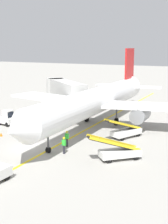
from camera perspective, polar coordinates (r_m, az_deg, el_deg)
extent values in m
plane|color=#9E9B93|center=(32.87, -9.89, -6.46)|extent=(300.00, 300.00, 0.00)
cube|color=yellow|center=(35.70, -2.49, -4.81)|extent=(5.66, 79.84, 0.01)
cylinder|color=white|center=(40.10, 2.13, 2.09)|extent=(5.30, 30.15, 3.30)
cone|color=white|center=(26.41, -12.22, -3.27)|extent=(3.39, 2.61, 3.23)
cone|color=white|center=(55.31, 9.02, 5.04)|extent=(3.32, 3.00, 3.14)
cube|color=white|center=(39.27, 13.07, 0.99)|extent=(13.71, 7.78, 0.36)
cylinder|color=gray|center=(38.90, 10.32, -0.50)|extent=(2.11, 3.32, 1.90)
cube|color=white|center=(44.93, -5.88, 2.56)|extent=(13.49, 6.20, 0.36)
cylinder|color=gray|center=(43.42, -4.70, 0.93)|extent=(2.11, 3.32, 1.90)
cube|color=red|center=(52.72, 8.38, 8.72)|extent=(0.55, 4.01, 5.20)
cube|color=white|center=(51.82, 11.30, 4.51)|extent=(5.54, 3.22, 0.24)
cube|color=white|center=(53.63, 5.07, 4.93)|extent=(5.35, 2.57, 0.24)
cylinder|color=#4C4C51|center=(30.61, -6.65, -4.68)|extent=(0.20, 0.20, 3.12)
cylinder|color=black|center=(30.99, -6.59, -6.95)|extent=(0.39, 0.58, 0.56)
cylinder|color=#4C4C51|center=(41.48, 6.00, -0.30)|extent=(0.20, 0.20, 3.12)
cylinder|color=black|center=(41.72, 5.97, -1.75)|extent=(0.41, 0.98, 0.96)
cylinder|color=#4C4C51|center=(43.13, 0.50, 0.23)|extent=(0.20, 0.20, 3.12)
cylinder|color=black|center=(43.36, 0.50, -1.17)|extent=(0.41, 0.98, 0.96)
cube|color=black|center=(27.88, -9.73, -1.64)|extent=(2.87, 1.19, 0.60)
cube|color=beige|center=(50.63, -3.33, 4.27)|extent=(11.09, 9.39, 2.50)
cylinder|color=beige|center=(56.00, -5.27, 4.96)|extent=(3.20, 3.20, 2.50)
cylinder|color=#59595B|center=(49.33, -2.61, 1.23)|extent=(0.56, 0.56, 2.35)
cube|color=#333338|center=(49.51, -2.60, 0.17)|extent=(1.80, 1.40, 0.50)
cylinder|color=black|center=(25.44, -14.02, -11.46)|extent=(0.22, 0.60, 0.60)
cube|color=silver|center=(40.51, -9.44, -2.01)|extent=(1.37, 2.44, 0.70)
cube|color=silver|center=(40.00, -9.87, -0.88)|extent=(1.07, 1.11, 1.10)
cube|color=black|center=(39.62, -10.36, -1.02)|extent=(0.98, 0.11, 0.77)
cylinder|color=black|center=(39.63, -9.60, -2.85)|extent=(0.24, 0.61, 0.60)
cylinder|color=black|center=(40.34, -10.79, -2.63)|extent=(0.24, 0.61, 0.60)
cylinder|color=black|center=(40.87, -8.06, -2.35)|extent=(0.24, 0.61, 0.60)
cylinder|color=black|center=(41.56, -9.25, -2.15)|extent=(0.24, 0.61, 0.60)
cube|color=silver|center=(42.75, -14.14, -1.49)|extent=(2.54, 1.58, 0.70)
cube|color=silver|center=(42.24, -13.84, -0.38)|extent=(1.20, 1.16, 1.10)
cube|color=black|center=(41.85, -13.39, -0.47)|extent=(0.20, 0.98, 0.77)
cylinder|color=black|center=(42.54, -12.82, -1.97)|extent=(0.62, 0.29, 0.60)
cylinder|color=black|center=(41.86, -13.97, -2.25)|extent=(0.62, 0.29, 0.60)
cylinder|color=black|center=(43.80, -14.25, -1.65)|extent=(0.62, 0.29, 0.60)
cube|color=silver|center=(29.13, 6.59, -7.52)|extent=(3.71, 3.79, 0.60)
cylinder|color=black|center=(28.20, 4.58, -8.78)|extent=(0.57, 0.59, 0.60)
cylinder|color=black|center=(29.32, 3.67, -7.96)|extent=(0.57, 0.59, 0.60)
cylinder|color=black|center=(29.22, 9.50, -8.17)|extent=(0.57, 0.59, 0.60)
cylinder|color=black|center=(30.30, 8.43, -7.40)|extent=(0.57, 0.59, 0.60)
cube|color=black|center=(28.61, 5.53, -5.84)|extent=(4.10, 4.24, 1.76)
cube|color=yellow|center=(28.18, 5.88, -5.87)|extent=(3.52, 3.69, 1.84)
cube|color=yellow|center=(28.97, 5.20, -5.36)|extent=(3.52, 3.69, 1.84)
cube|color=silver|center=(36.17, 7.80, -3.71)|extent=(2.80, 4.09, 0.60)
cylinder|color=black|center=(34.91, 7.03, -4.77)|extent=(0.43, 0.64, 0.60)
cylinder|color=black|center=(35.77, 5.57, -4.33)|extent=(0.43, 0.64, 0.60)
cylinder|color=black|center=(36.79, 9.94, -4.00)|extent=(0.43, 0.64, 0.60)
cylinder|color=black|center=(37.61, 8.49, -3.60)|extent=(0.43, 0.64, 0.60)
cube|color=black|center=(35.51, 7.17, -2.39)|extent=(2.69, 4.97, 1.76)
cube|color=yellow|center=(35.18, 7.70, -2.34)|extent=(1.94, 4.69, 1.84)
cube|color=yellow|center=(35.79, 6.66, -2.07)|extent=(1.94, 4.69, 1.84)
cylinder|color=#26262D|center=(32.62, -3.16, -5.66)|extent=(0.24, 0.24, 0.85)
cube|color=green|center=(32.42, -3.17, -4.47)|extent=(0.36, 0.22, 0.56)
sphere|color=beige|center=(32.31, -3.18, -3.81)|extent=(0.20, 0.20, 0.20)
sphere|color=yellow|center=(32.29, -3.18, -3.70)|extent=(0.24, 0.24, 0.24)
cylinder|color=#26262D|center=(30.52, -3.70, -6.90)|extent=(0.24, 0.24, 0.85)
cube|color=green|center=(30.31, -3.72, -5.64)|extent=(0.36, 0.22, 0.56)
sphere|color=tan|center=(30.19, -3.73, -4.93)|extent=(0.20, 0.20, 0.20)
sphere|color=yellow|center=(30.17, -3.73, -4.82)|extent=(0.24, 0.24, 0.24)
cone|color=orange|center=(37.63, -15.03, -4.00)|extent=(0.36, 0.36, 0.44)
cone|color=orange|center=(49.59, -8.54, 0.04)|extent=(0.36, 0.36, 0.44)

